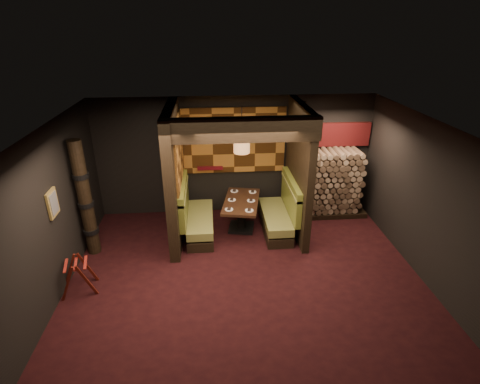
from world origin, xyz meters
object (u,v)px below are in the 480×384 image
dining_table (241,210)px  totem_column (85,200)px  booth_bench_right (280,214)px  pendant_lamp (242,142)px  luggage_rack (78,274)px  firewood_stack (331,183)px  booth_bench_left (195,218)px

dining_table → totem_column: size_ratio=0.62×
booth_bench_right → pendant_lamp: bearing=175.4°
luggage_rack → pendant_lamp: bearing=31.3°
pendant_lamp → firewood_stack: pendant_lamp is taller
booth_bench_right → pendant_lamp: pendant_lamp is taller
booth_bench_left → totem_column: (-2.09, -0.55, 0.79)m
dining_table → luggage_rack: dining_table is taller
totem_column → firewood_stack: (5.33, 1.25, -0.37)m
booth_bench_left → luggage_rack: (-2.01, -1.78, -0.06)m
booth_bench_left → luggage_rack: booth_bench_left is taller
booth_bench_left → dining_table: 1.04m
pendant_lamp → luggage_rack: size_ratio=1.40×
luggage_rack → totem_column: (-0.08, 1.23, 0.85)m
dining_table → pendant_lamp: pendant_lamp is taller
luggage_rack → totem_column: 1.50m
booth_bench_left → firewood_stack: size_ratio=0.92×
dining_table → luggage_rack: bearing=-148.0°
dining_table → booth_bench_right: bearing=-7.8°
totem_column → booth_bench_right: bearing=7.9°
luggage_rack → firewood_stack: (5.25, 2.48, 0.48)m
luggage_rack → totem_column: totem_column is taller
booth_bench_right → firewood_stack: 1.58m
totem_column → luggage_rack: bearing=-86.3°
booth_bench_right → dining_table: booth_bench_right is taller
totem_column → pendant_lamp: bearing=11.2°
totem_column → firewood_stack: size_ratio=1.39×
dining_table → luggage_rack: (-3.04, -1.90, -0.15)m
dining_table → firewood_stack: bearing=14.7°
booth_bench_left → luggage_rack: 2.68m
pendant_lamp → totem_column: pendant_lamp is taller
pendant_lamp → firewood_stack: size_ratio=0.57×
pendant_lamp → booth_bench_right: bearing=-4.6°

